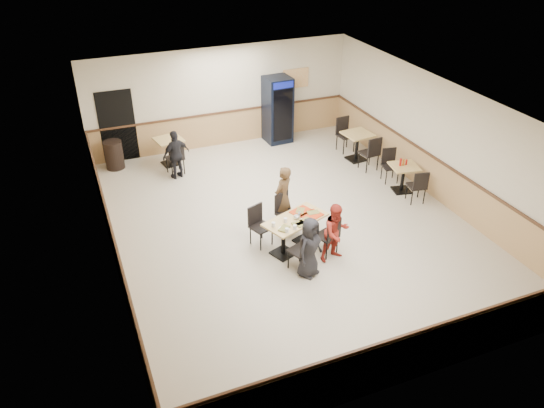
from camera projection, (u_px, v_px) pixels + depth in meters
name	position (u px, v px, depth m)	size (l,w,h in m)	color
ground	(288.00, 224.00, 12.53)	(10.00, 10.00, 0.00)	beige
room_shell	(310.00, 148.00, 14.84)	(10.00, 10.00, 10.00)	silver
main_table	(295.00, 229.00, 11.45)	(1.56, 1.15, 0.75)	black
main_chairs	(293.00, 230.00, 11.43)	(1.74, 1.97, 0.95)	black
diner_woman_left	(309.00, 247.00, 10.57)	(0.64, 0.42, 1.32)	black
diner_woman_right	(336.00, 232.00, 11.04)	(0.64, 0.50, 1.31)	maroon
diner_man_opposite	(283.00, 197.00, 12.12)	(0.55, 0.36, 1.51)	brown
lone_diner	(176.00, 155.00, 14.23)	(0.80, 0.33, 1.36)	black
tabletop_clutter	(300.00, 218.00, 11.30)	(1.24, 0.90, 0.12)	red
side_table_near	(403.00, 174.00, 13.67)	(0.80, 0.80, 0.73)	black
side_table_near_chair_south	(417.00, 185.00, 13.21)	(0.43, 0.43, 0.92)	black
side_table_near_chair_north	(391.00, 166.00, 14.14)	(0.43, 0.43, 0.92)	black
side_table_far	(357.00, 142.00, 15.25)	(0.84, 0.84, 0.82)	black
side_table_far_chair_south	(369.00, 152.00, 14.74)	(0.48, 0.48, 1.04)	black
side_table_far_chair_north	(346.00, 135.00, 15.79)	(0.48, 0.48, 1.04)	black
condiment_caddy	(403.00, 162.00, 13.53)	(0.23, 0.06, 0.20)	#AC130C
back_table	(169.00, 147.00, 15.01)	(0.85, 0.85, 0.78)	black
back_table_chair_lone	(175.00, 157.00, 14.53)	(0.46, 0.46, 0.99)	black
pepsi_cooler	(278.00, 110.00, 16.21)	(0.80, 0.81, 2.03)	black
trash_bin	(114.00, 155.00, 14.86)	(0.51, 0.51, 0.81)	black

